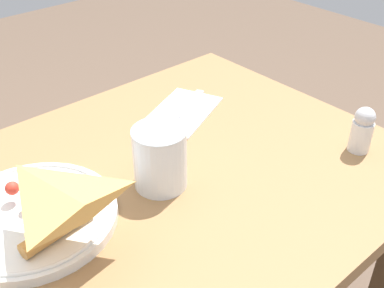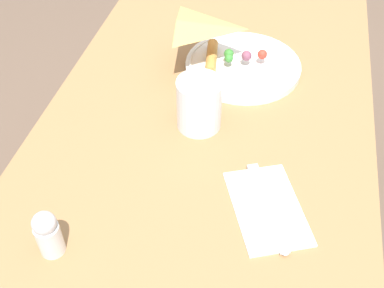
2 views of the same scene
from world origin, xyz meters
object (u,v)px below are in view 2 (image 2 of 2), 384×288
at_px(milk_glass, 199,106).
at_px(salt_shaker, 48,233).
at_px(dining_table, 220,103).
at_px(napkin_folded, 267,208).
at_px(butter_knife, 266,202).
at_px(plate_pizza, 242,64).

bearing_deg(milk_glass, salt_shaker, -25.83).
height_order(dining_table, napkin_folded, napkin_folded).
xyz_separation_m(napkin_folded, butter_knife, (-0.01, -0.00, 0.00)).
distance_m(dining_table, plate_pizza, 0.13).
bearing_deg(dining_table, milk_glass, -3.49).
distance_m(plate_pizza, napkin_folded, 0.40).
height_order(dining_table, butter_knife, butter_knife).
relative_size(dining_table, milk_glass, 12.00).
relative_size(milk_glass, napkin_folded, 0.51).
bearing_deg(butter_knife, plate_pizza, 170.64).
bearing_deg(butter_knife, salt_shaker, -86.37).
distance_m(dining_table, salt_shaker, 0.57).
bearing_deg(salt_shaker, milk_glass, 154.17).
bearing_deg(napkin_folded, salt_shaker, -64.17).
relative_size(dining_table, butter_knife, 6.96).
bearing_deg(napkin_folded, dining_table, -158.91).
distance_m(napkin_folded, salt_shaker, 0.36).
bearing_deg(butter_knife, dining_table, 177.32).
distance_m(milk_glass, butter_knife, 0.23).
distance_m(napkin_folded, butter_knife, 0.01).
distance_m(butter_knife, salt_shaker, 0.36).
bearing_deg(milk_glass, butter_knife, 41.58).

